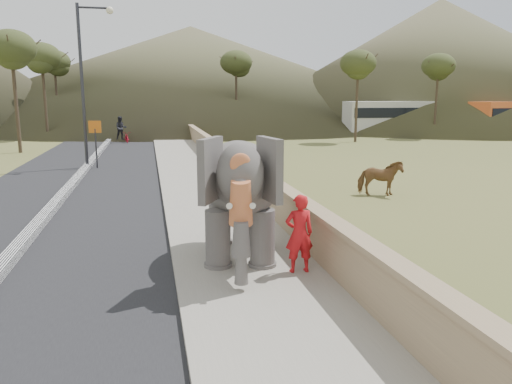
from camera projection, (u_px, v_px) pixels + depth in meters
ground at (249, 276)px, 10.20m from camera, size 160.00×160.00×0.00m
road at (67, 193)px, 18.76m from camera, size 7.00×120.00×0.03m
median at (66, 191)px, 18.74m from camera, size 0.35×120.00×0.22m
walkway at (199, 187)px, 19.78m from camera, size 3.00×120.00×0.15m
parapet at (240, 174)px, 20.03m from camera, size 0.30×120.00×1.10m
lamppost at (88, 70)px, 24.52m from camera, size 1.76×0.36×8.00m
signboard at (95, 136)px, 24.94m from camera, size 0.60×0.08×2.40m
cow at (380, 178)px, 18.27m from camera, size 1.70×1.11×1.32m
distant_car at (372, 127)px, 47.60m from camera, size 4.42×2.28×1.44m
bus_white at (402, 118)px, 46.99m from camera, size 11.04×2.68×3.10m
hill_right at (438, 62)px, 66.02m from camera, size 56.00×56.00×16.00m
hill_far at (192, 73)px, 77.08m from camera, size 80.00×80.00×14.00m
elephant_and_man at (240, 196)px, 10.91m from camera, size 2.45×3.93×2.67m
motorcyclist at (123, 132)px, 38.74m from camera, size 1.28×1.69×2.06m
trees at (224, 91)px, 38.71m from camera, size 48.37×43.58×8.96m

